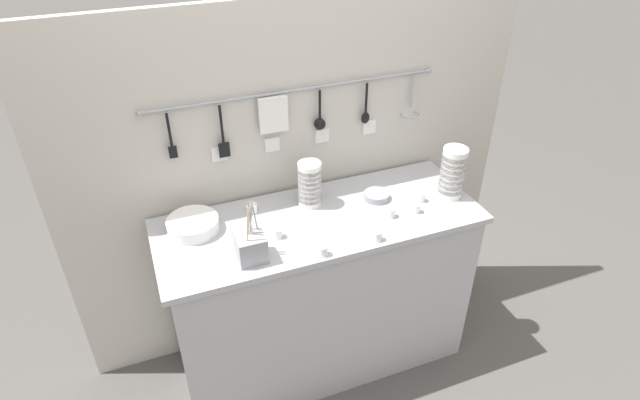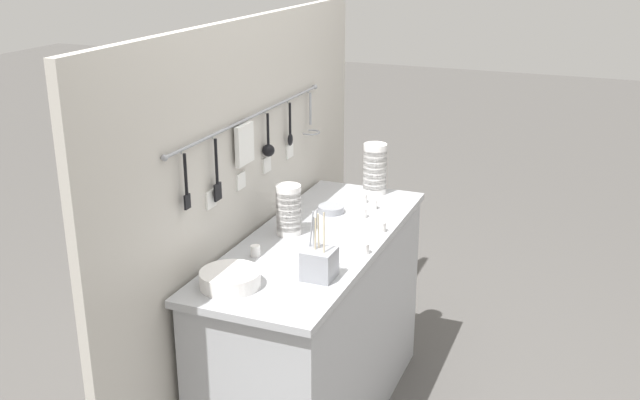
# 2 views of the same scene
# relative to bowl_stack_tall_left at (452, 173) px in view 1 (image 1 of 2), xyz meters

# --- Properties ---
(ground_plane) EXTENTS (20.00, 20.00, 0.00)m
(ground_plane) POSITION_rel_bowl_stack_tall_left_xyz_m (-0.66, 0.05, -1.06)
(ground_plane) COLOR #514F4C
(counter) EXTENTS (1.51, 0.57, 0.93)m
(counter) POSITION_rel_bowl_stack_tall_left_xyz_m (-0.66, 0.05, -0.60)
(counter) COLOR #ADAFB5
(counter) RESTS_ON ground
(back_wall) EXTENTS (2.31, 0.11, 1.86)m
(back_wall) POSITION_rel_bowl_stack_tall_left_xyz_m (-0.66, 0.37, -0.13)
(back_wall) COLOR #BCB7AD
(back_wall) RESTS_ON ground
(bowl_stack_tall_left) EXTENTS (0.12, 0.12, 0.26)m
(bowl_stack_tall_left) POSITION_rel_bowl_stack_tall_left_xyz_m (0.00, 0.00, 0.00)
(bowl_stack_tall_left) COLOR white
(bowl_stack_tall_left) RESTS_ON counter
(bowl_stack_nested_right) EXTENTS (0.11, 0.11, 0.22)m
(bowl_stack_nested_right) POSITION_rel_bowl_stack_tall_left_xyz_m (-0.66, 0.18, -0.02)
(bowl_stack_nested_right) COLOR white
(bowl_stack_nested_right) RESTS_ON counter
(plate_stack) EXTENTS (0.23, 0.23, 0.06)m
(plate_stack) POSITION_rel_bowl_stack_tall_left_xyz_m (-1.23, 0.17, -0.10)
(plate_stack) COLOR white
(plate_stack) RESTS_ON counter
(steel_mixing_bowl) EXTENTS (0.12, 0.12, 0.03)m
(steel_mixing_bowl) POSITION_rel_bowl_stack_tall_left_xyz_m (-0.35, 0.10, -0.11)
(steel_mixing_bowl) COLOR #93969E
(steel_mixing_bowl) RESTS_ON counter
(cutlery_caddy) EXTENTS (0.12, 0.12, 0.27)m
(cutlery_caddy) POSITION_rel_bowl_stack_tall_left_xyz_m (-1.03, -0.11, -0.07)
(cutlery_caddy) COLOR #93969E
(cutlery_caddy) RESTS_ON counter
(cup_edge_near) EXTENTS (0.04, 0.04, 0.05)m
(cup_edge_near) POSITION_rel_bowl_stack_tall_left_xyz_m (-0.35, -0.06, -0.11)
(cup_edge_near) COLOR white
(cup_edge_near) RESTS_ON counter
(cup_mid_row) EXTENTS (0.04, 0.04, 0.05)m
(cup_mid_row) POSITION_rel_bowl_stack_tall_left_xyz_m (-0.75, -0.20, -0.11)
(cup_mid_row) COLOR white
(cup_mid_row) RESTS_ON counter
(cup_front_left) EXTENTS (0.04, 0.04, 0.05)m
(cup_front_left) POSITION_rel_bowl_stack_tall_left_xyz_m (-0.22, -0.07, -0.11)
(cup_front_left) COLOR white
(cup_front_left) RESTS_ON counter
(cup_edge_far) EXTENTS (0.04, 0.04, 0.05)m
(cup_edge_far) POSITION_rel_bowl_stack_tall_left_xyz_m (-0.94, 0.21, -0.11)
(cup_edge_far) COLOR white
(cup_edge_far) RESTS_ON counter
(cup_front_right) EXTENTS (0.04, 0.04, 0.05)m
(cup_front_right) POSITION_rel_bowl_stack_tall_left_xyz_m (-0.49, -0.19, -0.11)
(cup_front_right) COLOR white
(cup_front_right) RESTS_ON counter
(cup_beside_plates) EXTENTS (0.04, 0.04, 0.05)m
(cup_beside_plates) POSITION_rel_bowl_stack_tall_left_xyz_m (-0.16, 0.01, -0.11)
(cup_beside_plates) COLOR white
(cup_beside_plates) RESTS_ON counter
(cup_back_right) EXTENTS (0.04, 0.04, 0.05)m
(cup_back_right) POSITION_rel_bowl_stack_tall_left_xyz_m (-0.89, -0.02, -0.11)
(cup_back_right) COLOR white
(cup_back_right) RESTS_ON counter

